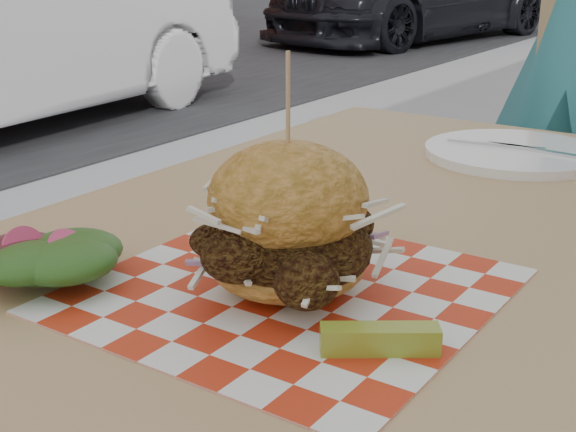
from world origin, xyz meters
name	(u,v)px	position (x,y,z in m)	size (l,w,h in m)	color
patio_table	(396,289)	(0.13, -0.28, 0.67)	(0.80, 1.20, 0.75)	tan
paper_liner	(288,290)	(0.12, -0.50, 0.75)	(0.36, 0.36, 0.00)	red
sandwich	(288,228)	(0.12, -0.50, 0.81)	(0.20, 0.20, 0.22)	#C18136
pickle_spear	(380,339)	(0.25, -0.56, 0.76)	(0.10, 0.02, 0.02)	olive
side_salad	(45,271)	(-0.08, -0.62, 0.76)	(0.14, 0.13, 0.05)	#3F1419
place_setting	(514,153)	(0.13, 0.11, 0.76)	(0.27, 0.27, 0.02)	white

